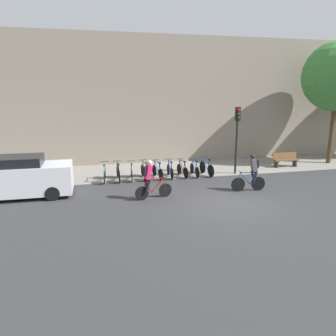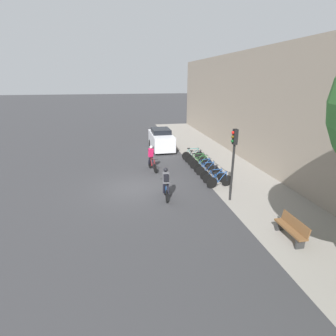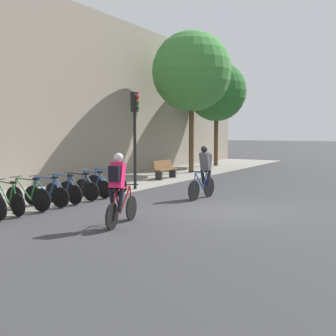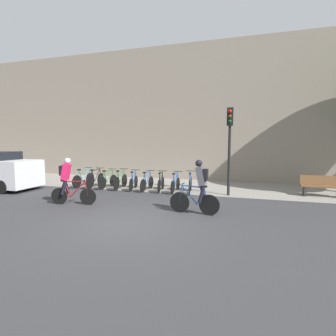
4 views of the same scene
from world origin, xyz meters
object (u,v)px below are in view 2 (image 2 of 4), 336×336
Objects in this scene: parked_bike_4 at (204,166)px; cyclist_pink at (151,157)px; cyclist_grey at (166,183)px; parked_bike_0 at (193,155)px; bench at (292,229)px; parked_bike_2 at (198,160)px; parked_bike_5 at (207,170)px; parked_bike_6 at (211,173)px; parked_car at (161,139)px; parked_bike_1 at (195,157)px; parked_bike_3 at (201,163)px; parked_bike_7 at (215,177)px; parked_bike_8 at (219,181)px; traffic_light_pole at (234,152)px.

cyclist_pink is at bearing -106.85° from parked_bike_4.
cyclist_grey reaches higher than parked_bike_0.
cyclist_grey is at bearing -136.76° from bench.
parked_bike_2 is 0.99× the size of parked_bike_5.
parked_bike_0 is at bearing -175.73° from bench.
parked_bike_6 reaches higher than bench.
bench is 0.38× the size of parked_car.
parked_bike_1 reaches higher than parked_bike_3.
parked_bike_6 is (1.42, 0.00, -0.00)m from parked_bike_4.
cyclist_grey is 4.67m from parked_bike_5.
cyclist_pink is at bearing -178.75° from cyclist_grey.
parked_bike_7 is at bearing 12.32° from parked_car.
parked_bike_0 reaches higher than parked_bike_2.
parked_bike_5 is at bearing -0.01° from parked_bike_4.
parked_bike_6 is at bearing 54.75° from cyclist_pink.
parked_bike_8 is (1.42, 0.00, 0.03)m from parked_bike_6.
parked_car reaches higher than parked_bike_0.
parked_car is (-4.41, -1.89, 0.50)m from parked_bike_1.
parked_bike_8 is 2.80m from traffic_light_pole.
parked_bike_1 is 1.05× the size of bench.
parked_bike_7 is (4.26, -0.00, -0.02)m from parked_bike_1.
parked_bike_6 is 8.19m from parked_car.
traffic_light_pole reaches higher than parked_car.
parked_bike_8 reaches higher than parked_bike_2.
parked_bike_4 is 0.37× the size of parked_car.
parked_bike_7 is (2.13, -0.00, -0.00)m from parked_bike_4.
parked_bike_7 is (4.96, -0.00, -0.02)m from parked_bike_0.
cyclist_pink is 5.27m from parked_bike_8.
traffic_light_pole is at bearing 78.12° from cyclist_grey.
cyclist_grey is 5.72m from parked_bike_3.
cyclist_pink is at bearing -116.77° from parked_bike_5.
parked_bike_6 is (2.84, -0.00, -0.00)m from parked_bike_2.
parked_car is at bearing 171.74° from cyclist_grey.
cyclist_pink reaches higher than parked_bike_6.
parked_bike_1 reaches higher than parked_bike_4.
traffic_light_pole reaches higher than bench.
parked_bike_4 is at bearing 179.99° from parked_bike_7.
cyclist_grey reaches higher than parked_bike_4.
cyclist_grey is 7.53m from parked_bike_0.
traffic_light_pole is (0.70, 3.32, 1.66)m from cyclist_grey.
parked_bike_4 is 2.13m from parked_bike_7.
parked_bike_4 reaches higher than bench.
parked_bike_6 is 0.41× the size of traffic_light_pole.
traffic_light_pole reaches higher than parked_bike_7.
parked_bike_0 is at bearing -179.98° from parked_bike_2.
parked_bike_6 is 1.42m from parked_bike_8.
parked_bike_3 is at bearing -179.99° from parked_bike_8.
parked_bike_8 is at bearing 0.01° from parked_bike_3.
parked_bike_1 is 1.08× the size of parked_bike_4.
cyclist_pink is at bearing -63.16° from parked_bike_0.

